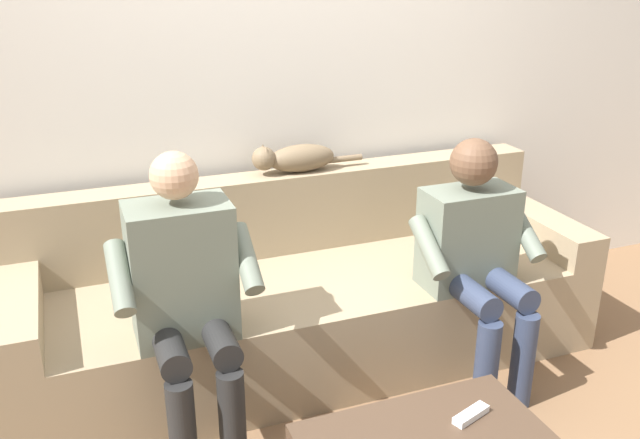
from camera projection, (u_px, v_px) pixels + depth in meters
back_wall at (270, 46)px, 3.23m from camera, size 5.63×0.06×2.79m
couch at (306, 298)px, 3.22m from camera, size 2.64×0.86×0.82m
person_left_seated at (475, 250)px, 2.93m from camera, size 0.55×0.51×1.09m
person_right_seated at (185, 289)px, 2.52m from camera, size 0.53×0.49×1.16m
cat_on_backrest at (295, 158)px, 3.27m from camera, size 0.56×0.14×0.15m
remote_white at (471, 415)px, 2.29m from camera, size 0.15×0.09×0.02m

